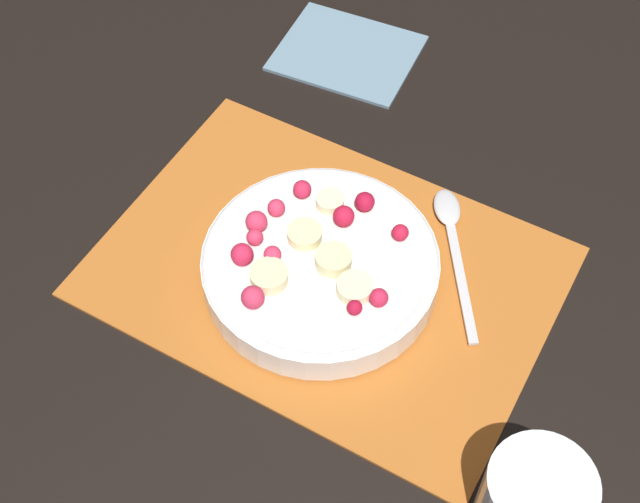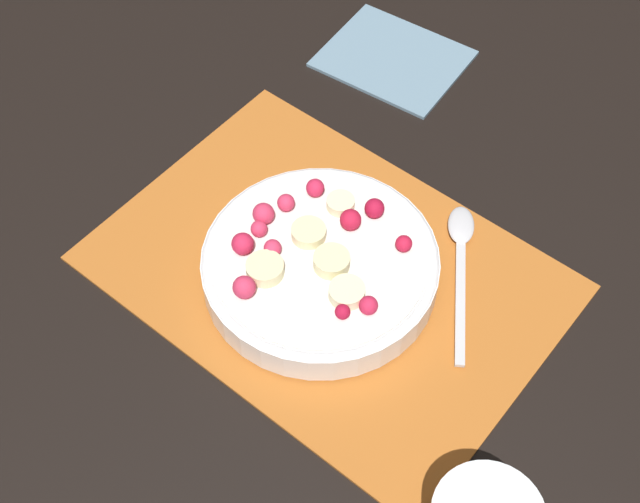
# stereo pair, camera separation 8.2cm
# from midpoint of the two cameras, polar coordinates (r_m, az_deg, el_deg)

# --- Properties ---
(ground_plane) EXTENTS (3.00, 3.00, 0.00)m
(ground_plane) POSITION_cam_midpoint_polar(r_m,az_deg,el_deg) (0.86, -2.33, -1.53)
(ground_plane) COLOR black
(placemat) EXTENTS (0.43, 0.30, 0.01)m
(placemat) POSITION_cam_midpoint_polar(r_m,az_deg,el_deg) (0.86, -2.34, -1.42)
(placemat) COLOR #B26023
(placemat) RESTS_ON ground_plane
(fruit_bowl) EXTENTS (0.22, 0.22, 0.06)m
(fruit_bowl) POSITION_cam_midpoint_polar(r_m,az_deg,el_deg) (0.83, -2.85, -0.99)
(fruit_bowl) COLOR white
(fruit_bowl) RESTS_ON placemat
(spoon) EXTENTS (0.11, 0.16, 0.01)m
(spoon) POSITION_cam_midpoint_polar(r_m,az_deg,el_deg) (0.88, 5.82, 1.12)
(spoon) COLOR silver
(spoon) RESTS_ON placemat
(napkin) EXTENTS (0.17, 0.14, 0.01)m
(napkin) POSITION_cam_midpoint_polar(r_m,az_deg,el_deg) (1.07, -0.49, 12.54)
(napkin) COLOR slate
(napkin) RESTS_ON ground_plane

